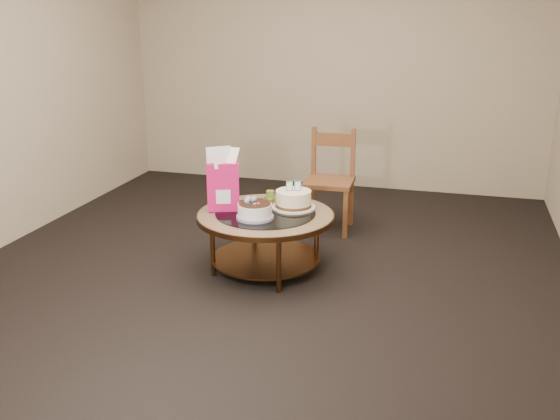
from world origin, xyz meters
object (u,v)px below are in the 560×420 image
(gift_bag, at_px, (223,180))
(dining_chair, at_px, (330,180))
(decorated_cake, at_px, (255,211))
(cream_cake, at_px, (293,200))
(coffee_table, at_px, (266,223))

(gift_bag, bearing_deg, dining_chair, 40.96)
(gift_bag, height_order, dining_chair, gift_bag)
(decorated_cake, bearing_deg, cream_cake, 55.91)
(dining_chair, bearing_deg, coffee_table, -106.09)
(decorated_cake, height_order, dining_chair, dining_chair)
(coffee_table, height_order, cream_cake, cream_cake)
(dining_chair, bearing_deg, gift_bag, -120.83)
(cream_cake, bearing_deg, coffee_table, -154.22)
(decorated_cake, distance_m, gift_bag, 0.36)
(cream_cake, bearing_deg, decorated_cake, -142.35)
(decorated_cake, xyz_separation_m, gift_bag, (-0.29, 0.13, 0.18))
(coffee_table, xyz_separation_m, dining_chair, (0.27, 1.06, 0.07))
(gift_bag, relative_size, dining_chair, 0.53)
(coffee_table, distance_m, cream_cake, 0.28)
(cream_cake, relative_size, dining_chair, 0.37)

